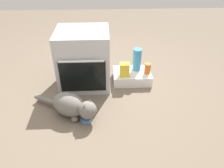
{
  "coord_description": "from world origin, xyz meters",
  "views": [
    {
      "loc": [
        0.19,
        -1.95,
        1.6
      ],
      "look_at": [
        0.27,
        0.0,
        0.25
      ],
      "focal_mm": 33.7,
      "sensor_mm": 36.0,
      "label": 1
    }
  ],
  "objects": [
    {
      "name": "food_bowl",
      "position": [
        -0.02,
        -0.31,
        0.03
      ],
      "size": [
        0.13,
        0.13,
        0.07
      ],
      "color": "#4C7AB7",
      "rests_on": "ground"
    },
    {
      "name": "oven",
      "position": [
        -0.06,
        0.41,
        0.36
      ],
      "size": [
        0.63,
        0.6,
        0.73
      ],
      "color": "#B7BABF",
      "rests_on": "ground"
    },
    {
      "name": "cat",
      "position": [
        -0.16,
        -0.22,
        0.14
      ],
      "size": [
        0.74,
        0.48,
        0.27
      ],
      "rotation": [
        0.0,
        0.0,
        -0.53
      ],
      "color": "slate",
      "rests_on": "ground"
    },
    {
      "name": "snack_bag",
      "position": [
        0.45,
        0.35,
        0.23
      ],
      "size": [
        0.12,
        0.09,
        0.18
      ],
      "primitive_type": "cube",
      "color": "yellow",
      "rests_on": "pantry_cabinet"
    },
    {
      "name": "sauce_jar",
      "position": [
        0.75,
        0.4,
        0.21
      ],
      "size": [
        0.08,
        0.08,
        0.14
      ],
      "primitive_type": "cylinder",
      "color": "#D16023",
      "rests_on": "pantry_cabinet"
    },
    {
      "name": "water_bottle",
      "position": [
        0.62,
        0.5,
        0.29
      ],
      "size": [
        0.11,
        0.11,
        0.3
      ],
      "primitive_type": "cylinder",
      "color": "#388CD1",
      "rests_on": "pantry_cabinet"
    },
    {
      "name": "pantry_cabinet",
      "position": [
        0.56,
        0.44,
        0.07
      ],
      "size": [
        0.49,
        0.36,
        0.14
      ],
      "primitive_type": "cube",
      "color": "white",
      "rests_on": "ground"
    },
    {
      "name": "ground",
      "position": [
        0.0,
        0.0,
        0.0
      ],
      "size": [
        8.0,
        8.0,
        0.0
      ],
      "primitive_type": "plane",
      "color": "#6B5B4C"
    }
  ]
}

